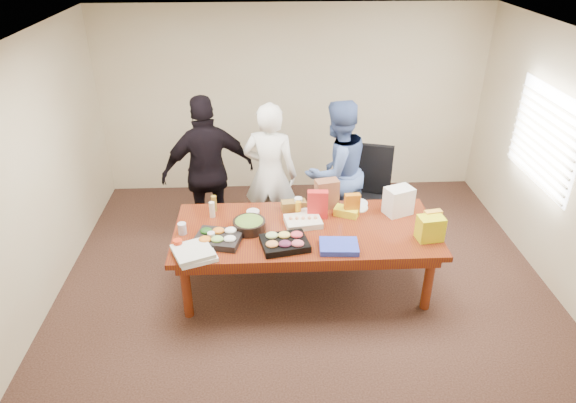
{
  "coord_description": "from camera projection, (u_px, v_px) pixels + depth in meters",
  "views": [
    {
      "loc": [
        -0.41,
        -4.61,
        3.63
      ],
      "look_at": [
        -0.19,
        0.1,
        1.03
      ],
      "focal_mm": 31.83,
      "sensor_mm": 36.0,
      "label": 1
    }
  ],
  "objects": [
    {
      "name": "chip_bag_blue",
      "position": [
        339.0,
        246.0,
        5.1
      ],
      "size": [
        0.4,
        0.31,
        0.06
      ],
      "primitive_type": "cube",
      "rotation": [
        0.0,
        0.0,
        -0.06
      ],
      "color": "#293BC1",
      "rests_on": "conference_table"
    },
    {
      "name": "mayo_jar",
      "position": [
        298.0,
        204.0,
        5.78
      ],
      "size": [
        0.12,
        0.12,
        0.15
      ],
      "primitive_type": "cylinder",
      "rotation": [
        0.0,
        0.0,
        0.28
      ],
      "color": "white",
      "rests_on": "conference_table"
    },
    {
      "name": "clear_cup_b",
      "position": [
        182.0,
        229.0,
        5.33
      ],
      "size": [
        0.1,
        0.1,
        0.12
      ],
      "primitive_type": "cylinder",
      "rotation": [
        0.0,
        0.0,
        0.1
      ],
      "color": "silver",
      "rests_on": "conference_table"
    },
    {
      "name": "pizza_box_lower",
      "position": [
        196.0,
        255.0,
        4.99
      ],
      "size": [
        0.46,
        0.46,
        0.04
      ],
      "primitive_type": "cube",
      "rotation": [
        0.0,
        0.0,
        0.36
      ],
      "color": "white",
      "rests_on": "conference_table"
    },
    {
      "name": "wall_left",
      "position": [
        30.0,
        184.0,
        5.04
      ],
      "size": [
        0.04,
        5.0,
        2.7
      ],
      "primitive_type": "cube",
      "color": "beige",
      "rests_on": "floor"
    },
    {
      "name": "dip_bowl_a",
      "position": [
        307.0,
        214.0,
        5.66
      ],
      "size": [
        0.2,
        0.2,
        0.06
      ],
      "primitive_type": "cylinder",
      "rotation": [
        0.0,
        0.0,
        0.31
      ],
      "color": "white",
      "rests_on": "conference_table"
    },
    {
      "name": "ranch_bottle",
      "position": [
        212.0,
        210.0,
        5.62
      ],
      "size": [
        0.08,
        0.08,
        0.18
      ],
      "primitive_type": "cylinder",
      "rotation": [
        0.0,
        0.0,
        -0.32
      ],
      "color": "beige",
      "rests_on": "conference_table"
    },
    {
      "name": "chip_bag_yellow",
      "position": [
        432.0,
        222.0,
        5.3
      ],
      "size": [
        0.19,
        0.1,
        0.27
      ],
      "primitive_type": "cube",
      "rotation": [
        0.0,
        0.0,
        0.18
      ],
      "color": "#FCB135",
      "rests_on": "conference_table"
    },
    {
      "name": "clear_cup_a",
      "position": [
        211.0,
        237.0,
        5.2
      ],
      "size": [
        0.08,
        0.08,
        0.11
      ],
      "primitive_type": "cylinder",
      "rotation": [
        0.0,
        0.0,
        0.0
      ],
      "color": "silver",
      "rests_on": "conference_table"
    },
    {
      "name": "dressing_bottle",
      "position": [
        214.0,
        203.0,
        5.74
      ],
      "size": [
        0.08,
        0.08,
        0.19
      ],
      "primitive_type": "cylinder",
      "rotation": [
        0.0,
        0.0,
        0.31
      ],
      "color": "olive",
      "rests_on": "conference_table"
    },
    {
      "name": "chip_bag_orange",
      "position": [
        352.0,
        205.0,
        5.63
      ],
      "size": [
        0.17,
        0.09,
        0.26
      ],
      "primitive_type": "cube",
      "rotation": [
        0.0,
        0.0,
        0.07
      ],
      "color": "#CB6E12",
      "rests_on": "conference_table"
    },
    {
      "name": "person_right",
      "position": [
        336.0,
        172.0,
        6.31
      ],
      "size": [
        1.11,
        1.04,
        1.82
      ],
      "primitive_type": "imported",
      "rotation": [
        0.0,
        0.0,
        3.66
      ],
      "color": "#4963A4",
      "rests_on": "floor"
    },
    {
      "name": "window_panel",
      "position": [
        544.0,
        137.0,
        5.72
      ],
      "size": [
        0.03,
        1.4,
        1.1
      ],
      "primitive_type": "cube",
      "color": "white",
      "rests_on": "wall_right"
    },
    {
      "name": "banana_bunch",
      "position": [
        346.0,
        212.0,
        5.68
      ],
      "size": [
        0.3,
        0.25,
        0.09
      ],
      "primitive_type": "cube",
      "rotation": [
        0.0,
        0.0,
        -0.42
      ],
      "color": "yellow",
      "rests_on": "conference_table"
    },
    {
      "name": "office_chair",
      "position": [
        374.0,
        200.0,
        6.35
      ],
      "size": [
        0.74,
        0.74,
        1.17
      ],
      "primitive_type": "cube",
      "rotation": [
        0.0,
        0.0,
        -0.28
      ],
      "color": "black",
      "rests_on": "floor"
    },
    {
      "name": "person_center",
      "position": [
        270.0,
        175.0,
        6.22
      ],
      "size": [
        0.75,
        0.59,
        1.83
      ],
      "primitive_type": "imported",
      "rotation": [
        0.0,
        0.0,
        2.9
      ],
      "color": "white",
      "rests_on": "floor"
    },
    {
      "name": "kraft_bag",
      "position": [
        327.0,
        194.0,
        5.78
      ],
      "size": [
        0.28,
        0.2,
        0.34
      ],
      "primitive_type": "cube",
      "rotation": [
        0.0,
        0.0,
        0.22
      ],
      "color": "brown",
      "rests_on": "conference_table"
    },
    {
      "name": "chip_bag_red",
      "position": [
        318.0,
        204.0,
        5.58
      ],
      "size": [
        0.23,
        0.11,
        0.32
      ],
      "primitive_type": "cube",
      "rotation": [
        0.0,
        0.0,
        -0.07
      ],
      "color": "red",
      "rests_on": "conference_table"
    },
    {
      "name": "grocery_bag_white",
      "position": [
        399.0,
        201.0,
        5.66
      ],
      "size": [
        0.35,
        0.3,
        0.31
      ],
      "primitive_type": "cube",
      "rotation": [
        0.0,
        0.0,
        0.39
      ],
      "color": "white",
      "rests_on": "conference_table"
    },
    {
      "name": "ceiling",
      "position": [
        309.0,
        40.0,
        4.5
      ],
      "size": [
        5.5,
        5.0,
        0.02
      ],
      "primitive_type": "cube",
      "color": "white",
      "rests_on": "wall_back"
    },
    {
      "name": "grocery_bag_yellow",
      "position": [
        430.0,
        228.0,
        5.21
      ],
      "size": [
        0.28,
        0.21,
        0.26
      ],
      "primitive_type": "cube",
      "rotation": [
        0.0,
        0.0,
        0.13
      ],
      "color": "yellow",
      "rests_on": "conference_table"
    },
    {
      "name": "floor",
      "position": [
        305.0,
        285.0,
        5.81
      ],
      "size": [
        5.5,
        5.0,
        0.02
      ],
      "primitive_type": "cube",
      "color": "#47301E",
      "rests_on": "ground"
    },
    {
      "name": "bread_loaf",
      "position": [
        294.0,
        205.0,
        5.77
      ],
      "size": [
        0.29,
        0.15,
        0.11
      ],
      "primitive_type": "cube",
      "rotation": [
        0.0,
        0.0,
        0.11
      ],
      "color": "olive",
      "rests_on": "conference_table"
    },
    {
      "name": "veggie_tray",
      "position": [
        218.0,
        239.0,
        5.21
      ],
      "size": [
        0.53,
        0.45,
        0.07
      ],
      "primitive_type": "cube",
      "rotation": [
        0.0,
        0.0,
        -0.24
      ],
      "color": "black",
      "rests_on": "conference_table"
    },
    {
      "name": "wall_back",
      "position": [
        293.0,
        101.0,
        7.34
      ],
      "size": [
        5.5,
        0.04,
        2.7
      ],
      "primitive_type": "cube",
      "color": "beige",
      "rests_on": "floor"
    },
    {
      "name": "dip_bowl_b",
      "position": [
        253.0,
        213.0,
        5.67
      ],
      "size": [
        0.18,
        0.18,
        0.06
      ],
      "primitive_type": "cylinder",
      "rotation": [
        0.0,
        0.0,
        0.27
      ],
      "color": "silver",
      "rests_on": "conference_table"
    },
    {
      "name": "pizza_box_upper",
      "position": [
        193.0,
        251.0,
        4.96
      ],
      "size": [
        0.47,
        0.47,
        0.04
      ],
      "primitive_type": "cube",
      "rotation": [
        0.0,
        0.0,
        0.41
      ],
      "color": "silver",
      "rests_on": "pizza_box_lower"
    },
    {
      "name": "salad_bowl",
      "position": [
        249.0,
        225.0,
        5.4
      ],
      "size": [
        0.39,
        0.39,
        0.11
      ],
      "primitive_type": "cylinder",
      "rotation": [
        0.0,
        0.0,
        0.13
      ],
      "color": "black",
      "rests_on": "conference_table"
    },
    {
      "name": "person_left",
      "position": [
        208.0,
        172.0,
        6.19
      ],
      "size": [
        1.21,
        0.76,
        1.91
      ],
      "primitive_type": "imported",
      "rotation": [
        0.0,
        0.0,
        3.42
      ],
      "color": "black",
      "rests_on": "floor"
    },
    {
      "name": "wall_front",
      "position": [
        341.0,
        368.0,
        2.97
      ],
      "size": [
        5.5,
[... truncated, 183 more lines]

